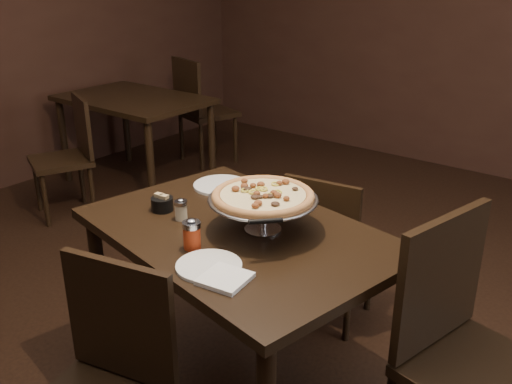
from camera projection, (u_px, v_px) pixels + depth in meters
The scene contains 15 objects.
room at pixel (229, 68), 1.91m from camera, with size 6.04×7.04×2.84m.
dining_table at pixel (238, 252), 2.26m from camera, with size 1.36×1.04×0.77m.
background_table at pixel (134, 109), 4.56m from camera, with size 1.17×0.78×0.73m.
pizza_stand at pixel (263, 196), 2.16m from camera, with size 0.42×0.42×0.17m.
parmesan_shaker at pixel (181, 210), 2.29m from camera, with size 0.05×0.05×0.09m.
pepper_flake_shaker at pixel (192, 234), 2.05m from camera, with size 0.07×0.07×0.12m.
packet_caddy at pixel (162, 203), 2.38m from camera, with size 0.09×0.09×0.07m.
napkin_stack at pixel (225, 279), 1.86m from camera, with size 0.15×0.15×0.02m, color white.
plate_left at pixel (221, 185), 2.64m from camera, with size 0.26×0.26×0.01m, color white.
plate_near at pixel (209, 266), 1.94m from camera, with size 0.23×0.23×0.01m, color white.
serving_spatula at pixel (266, 222), 1.96m from camera, with size 0.15×0.15×0.02m.
chair_far at pixel (328, 245), 2.79m from camera, with size 0.43×0.43×0.81m.
chair_side at pixel (466, 349), 1.91m from camera, with size 0.55×0.55×0.98m.
bg_chair_far at pixel (200, 107), 5.09m from camera, with size 0.55×0.55×0.95m.
bg_chair_near at pixel (69, 152), 4.08m from camera, with size 0.52×0.52×0.86m.
Camera 1 is at (1.32, -1.45, 1.74)m, focal length 40.00 mm.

